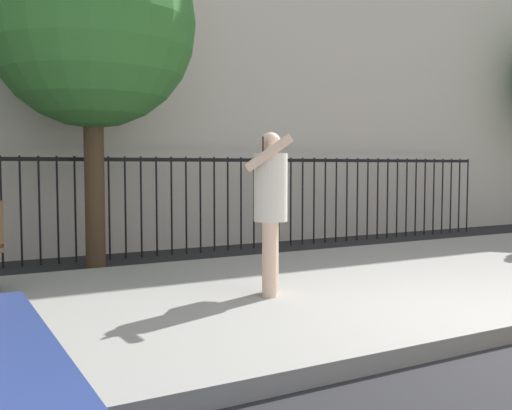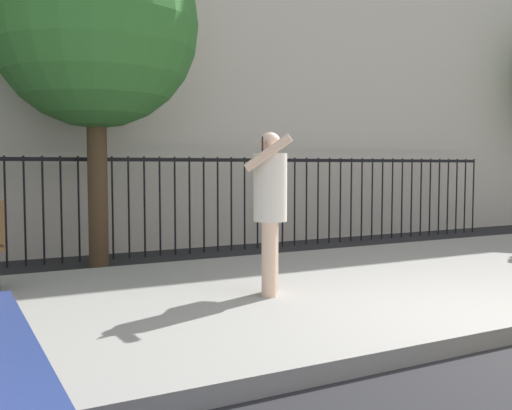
# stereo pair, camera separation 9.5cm
# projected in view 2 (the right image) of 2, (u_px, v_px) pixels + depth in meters

# --- Properties ---
(sidewalk) EXTENTS (28.00, 4.40, 0.15)m
(sidewalk) POSITION_uv_depth(u_px,v_px,m) (362.00, 285.00, 6.84)
(sidewalk) COLOR gray
(sidewalk) RESTS_ON ground
(building_facade) EXTENTS (28.00, 4.00, 9.38)m
(building_facade) POSITION_uv_depth(u_px,v_px,m) (169.00, 7.00, 12.06)
(building_facade) COLOR beige
(building_facade) RESTS_ON ground
(iron_fence) EXTENTS (12.03, 0.04, 1.60)m
(iron_fence) POSITION_uv_depth(u_px,v_px,m) (225.00, 191.00, 10.02)
(iron_fence) COLOR black
(iron_fence) RESTS_ON ground
(pedestrian_on_phone) EXTENTS (0.63, 0.71, 1.64)m
(pedestrian_on_phone) POSITION_uv_depth(u_px,v_px,m) (270.00, 201.00, 5.97)
(pedestrian_on_phone) COLOR beige
(pedestrian_on_phone) RESTS_ON sidewalk
(street_tree_mid) EXTENTS (2.94, 2.94, 4.92)m
(street_tree_mid) POSITION_uv_depth(u_px,v_px,m) (95.00, 25.00, 8.34)
(street_tree_mid) COLOR #4C3823
(street_tree_mid) RESTS_ON ground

